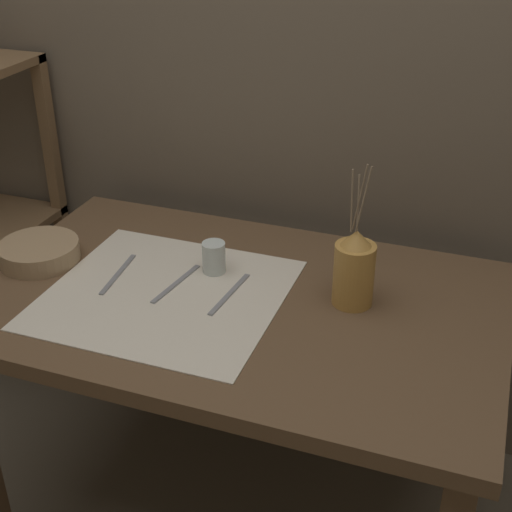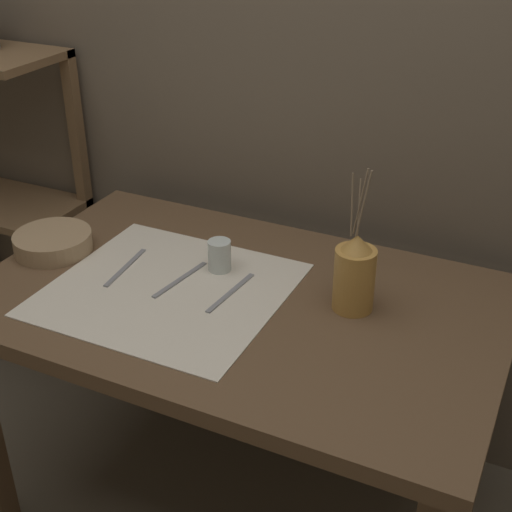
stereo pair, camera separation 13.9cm
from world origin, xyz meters
name	(u,v)px [view 2 (the right image)]	position (x,y,z in m)	size (l,w,h in m)	color
ground_plane	(241,505)	(0.00, 0.00, 0.00)	(12.00, 12.00, 0.00)	brown
stone_wall_back	(323,39)	(0.00, 0.50, 1.20)	(7.00, 0.06, 2.40)	brown
wooden_table	(238,327)	(0.00, 0.00, 0.61)	(1.24, 0.78, 0.70)	brown
linen_cloth	(168,289)	(-0.16, -0.05, 0.70)	(0.55, 0.52, 0.00)	beige
pitcher_with_flowers	(354,275)	(0.26, 0.07, 0.79)	(0.09, 0.09, 0.35)	#B7843D
wooden_bowl	(53,242)	(-0.54, -0.01, 0.73)	(0.20, 0.20, 0.05)	#9E7F5B
glass_tumbler_near	(220,255)	(-0.09, 0.09, 0.74)	(0.06, 0.06, 0.08)	silver
fork_inner	(125,267)	(-0.31, -0.01, 0.71)	(0.03, 0.20, 0.00)	gray
knife_center	(181,279)	(-0.16, 0.00, 0.71)	(0.04, 0.20, 0.00)	gray
fork_outer	(230,293)	(-0.02, 0.00, 0.71)	(0.03, 0.20, 0.00)	gray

